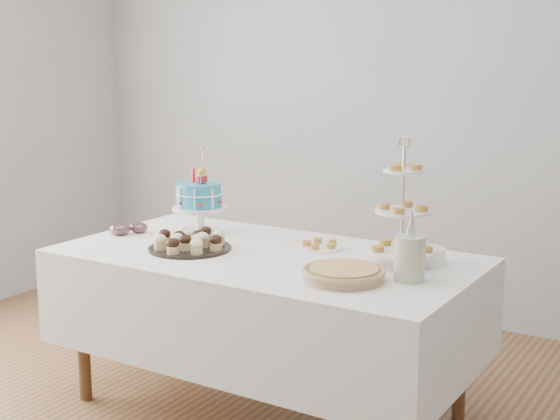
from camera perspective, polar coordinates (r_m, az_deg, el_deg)
The scene contains 11 objects.
walls at distance 3.24m, azimuth -4.01°, elevation 5.63°, with size 5.04×4.04×2.70m.
table at distance 3.65m, azimuth -1.05°, elevation -6.68°, with size 1.92×1.02×0.77m.
birthday_cake at distance 4.02m, azimuth -5.88°, elevation 0.04°, with size 0.29×0.29×0.44m.
cupcake_tray at distance 3.68m, azimuth -6.61°, elevation -2.24°, with size 0.39×0.39×0.09m.
pie at distance 3.17m, azimuth 4.68°, elevation -4.63°, with size 0.34×0.34×0.05m.
tiered_stand at distance 3.38m, azimuth 8.95°, elevation -0.15°, with size 0.29×0.29×0.56m.
plate_stack at distance 3.47m, azimuth 10.51°, elevation -3.29°, with size 0.18×0.18×0.07m.
pastry_plate at distance 3.69m, azimuth 2.97°, elevation -2.60°, with size 0.22×0.22×0.03m.
jam_bowl_a at distance 4.04m, azimuth -11.62°, elevation -1.37°, with size 0.11×0.11×0.06m.
jam_bowl_b at distance 4.07m, azimuth -10.29°, elevation -1.29°, with size 0.09×0.09×0.05m.
utensil_pitcher at distance 3.18m, azimuth 9.47°, elevation -3.38°, with size 0.13×0.13×0.28m.
Camera 1 is at (1.90, -2.61, 1.66)m, focal length 50.00 mm.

